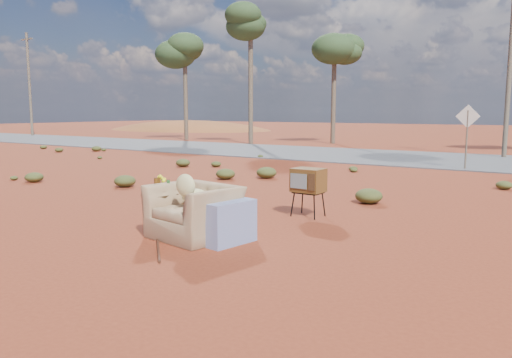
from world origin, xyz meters
The scene contains 14 objects.
ground centered at (0.00, 0.00, 0.00)m, with size 140.00×140.00×0.00m, color maroon.
highway centered at (0.00, 15.00, 0.02)m, with size 140.00×7.00×0.04m, color #565659.
dirt_mound centered at (-30.00, 34.00, 0.00)m, with size 26.00×18.00×2.00m, color #9D5026.
armchair centered at (-0.11, -0.05, 0.52)m, with size 1.63×1.03×1.11m.
tv_unit centered at (0.54, 2.35, 0.68)m, with size 0.59×0.48×0.92m.
side_table centered at (-0.90, -0.08, 0.67)m, with size 0.51×0.51×0.92m.
rusty_bar centered at (-0.27, -0.81, 0.02)m, with size 0.04×0.04×1.53m, color #4F2215.
road_sign centered at (1.50, 12.00, 1.50)m, with size 0.78×0.06×2.19m.
eucalyptus_far_left centered at (-18.00, 20.00, 5.94)m, with size 3.20×3.20×7.10m.
eucalyptus_left centered at (-12.00, 19.00, 6.92)m, with size 3.20×3.20×8.10m.
eucalyptus_near_left centered at (-8.00, 22.00, 5.45)m, with size 3.20×3.20×6.60m.
utility_pole_west centered at (-32.00, 17.50, 4.15)m, with size 1.40×0.20×8.00m.
utility_pole_center centered at (2.00, 17.50, 4.15)m, with size 1.40×0.20×8.00m.
scrub_patch centered at (-0.82, 4.41, 0.14)m, with size 17.49×8.07×0.33m.
Camera 1 is at (4.83, -5.93, 1.99)m, focal length 35.00 mm.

